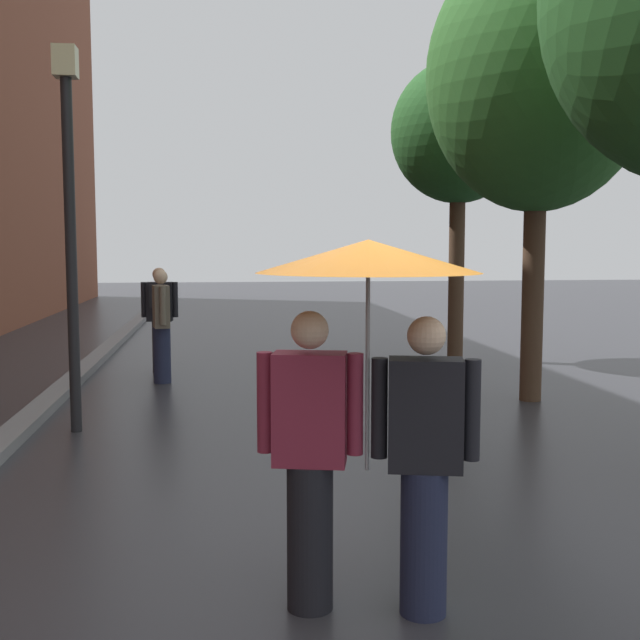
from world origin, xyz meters
name	(u,v)px	position (x,y,z in m)	size (l,w,h in m)	color
ground_plane	(394,590)	(0.00, 0.00, 0.00)	(80.00, 80.00, 0.00)	#2D2D33
kerb_strip	(100,355)	(-3.20, 10.00, 0.06)	(0.30, 36.00, 0.12)	slate
street_tree_1	(539,76)	(3.06, 5.31, 4.20)	(2.86, 2.86, 5.96)	#473323
street_tree_2	(459,134)	(3.18, 9.02, 4.00)	(2.38, 2.38, 5.29)	#473323
couple_under_umbrella	(367,357)	(-0.21, -0.21, 1.43)	(1.22, 1.22, 2.07)	black
street_lamp_post	(70,210)	(-2.60, 4.30, 2.43)	(0.24, 0.24, 4.14)	black
pedestrian_walking_midground	(161,325)	(-1.88, 7.27, 0.86)	(0.29, 0.58, 1.69)	#1E233D
pedestrian_walking_far	(160,317)	(-1.98, 8.23, 0.90)	(0.59, 0.35, 1.69)	#2D2D33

